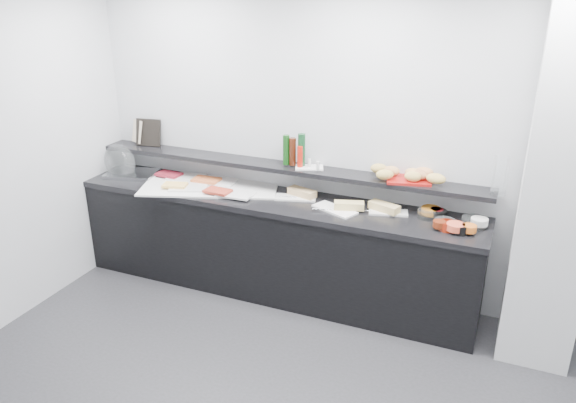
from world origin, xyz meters
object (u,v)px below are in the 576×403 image
at_px(condiment_tray, 309,167).
at_px(bread_tray, 409,180).
at_px(sandwich_plate_mid, 335,210).
at_px(carafe, 500,176).
at_px(framed_print, 148,132).
at_px(cloche_base, 132,174).

bearing_deg(condiment_tray, bread_tray, -20.90).
xyz_separation_m(sandwich_plate_mid, bread_tray, (0.54, 0.24, 0.25)).
bearing_deg(bread_tray, condiment_tray, 166.57).
distance_m(bread_tray, carafe, 0.70).
bearing_deg(sandwich_plate_mid, bread_tray, 48.05).
bearing_deg(sandwich_plate_mid, framed_print, -164.37).
bearing_deg(condiment_tray, sandwich_plate_mid, -58.12).
distance_m(cloche_base, carafe, 3.30).
height_order(sandwich_plate_mid, condiment_tray, condiment_tray).
distance_m(framed_print, condiment_tray, 1.69).
xyz_separation_m(sandwich_plate_mid, framed_print, (-2.00, 0.28, 0.37)).
bearing_deg(carafe, sandwich_plate_mid, -170.54).
bearing_deg(framed_print, sandwich_plate_mid, -17.38).
bearing_deg(bread_tray, sandwich_plate_mid, -169.34).
xyz_separation_m(cloche_base, framed_print, (0.07, 0.23, 0.36)).
xyz_separation_m(condiment_tray, carafe, (1.53, -0.04, 0.14)).
bearing_deg(sandwich_plate_mid, carafe, 33.18).
bearing_deg(condiment_tray, cloche_base, 164.81).
bearing_deg(cloche_base, framed_print, 61.50).
bearing_deg(carafe, condiment_tray, 178.65).
relative_size(cloche_base, framed_print, 1.80).
distance_m(sandwich_plate_mid, framed_print, 2.05).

